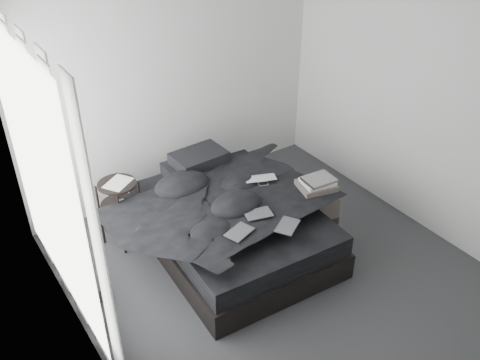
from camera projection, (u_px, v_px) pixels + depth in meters
floor at (287, 284)px, 5.10m from camera, size 3.60×4.20×0.01m
ceiling at (305, 7)px, 3.69m from camera, size 3.60×4.20×0.01m
wall_back at (174, 85)px, 5.86m from camera, size 3.60×0.01×2.60m
wall_left at (83, 246)px, 3.54m from camera, size 0.01×4.20×2.60m
wall_right at (437, 114)px, 5.24m from camera, size 0.01×4.20×2.60m
window_left at (44, 179)px, 4.15m from camera, size 0.02×2.00×2.30m
curtain_left at (52, 184)px, 4.21m from camera, size 0.06×2.12×2.48m
bed at (233, 236)px, 5.49m from camera, size 1.62×2.08×0.27m
mattress at (233, 217)px, 5.36m from camera, size 1.56×2.01×0.21m
duvet at (235, 201)px, 5.20m from camera, size 1.56×1.78×0.23m
pillow_lower at (193, 169)px, 5.80m from camera, size 0.62×0.44×0.14m
pillow_upper at (199, 158)px, 5.74m from camera, size 0.58×0.41×0.13m
laptop at (262, 175)px, 5.36m from camera, size 0.37×0.31×0.03m
comic_a at (239, 225)px, 4.68m from camera, size 0.29×0.24×0.01m
comic_b at (258, 207)px, 4.91m from camera, size 0.29×0.22×0.01m
comic_c at (288, 218)px, 4.75m from camera, size 0.30×0.27×0.01m
side_stand at (121, 213)px, 5.45m from camera, size 0.50×0.50×0.71m
papers at (118, 183)px, 5.26m from camera, size 0.34×0.32×0.01m
floor_books at (97, 291)px, 4.92m from camera, size 0.15×0.20×0.14m
box_lower at (314, 225)px, 5.62m from camera, size 0.45×0.38×0.30m
box_mid at (317, 205)px, 5.47m from camera, size 0.41×0.34×0.23m
box_upper at (316, 190)px, 5.37m from camera, size 0.42×0.37×0.16m
art_book_white at (318, 182)px, 5.32m from camera, size 0.35×0.30×0.03m
art_book_snake at (319, 179)px, 5.30m from camera, size 0.32×0.26×0.03m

